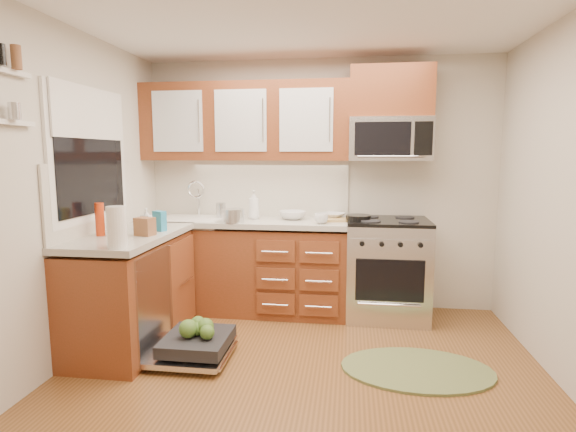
# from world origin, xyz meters

# --- Properties ---
(floor) EXTENTS (3.50, 3.50, 0.00)m
(floor) POSITION_xyz_m (0.00, 0.00, 0.00)
(floor) COLOR brown
(floor) RESTS_ON ground
(wall_back) EXTENTS (3.50, 0.04, 2.50)m
(wall_back) POSITION_xyz_m (0.00, 1.75, 1.25)
(wall_back) COLOR beige
(wall_back) RESTS_ON ground
(wall_front) EXTENTS (3.50, 0.04, 2.50)m
(wall_front) POSITION_xyz_m (0.00, -1.75, 1.25)
(wall_front) COLOR beige
(wall_front) RESTS_ON ground
(wall_left) EXTENTS (0.04, 3.50, 2.50)m
(wall_left) POSITION_xyz_m (-1.75, 0.00, 1.25)
(wall_left) COLOR beige
(wall_left) RESTS_ON ground
(base_cabinet_back) EXTENTS (2.05, 0.60, 0.85)m
(base_cabinet_back) POSITION_xyz_m (-0.73, 1.45, 0.42)
(base_cabinet_back) COLOR brown
(base_cabinet_back) RESTS_ON ground
(base_cabinet_left) EXTENTS (0.60, 1.25, 0.85)m
(base_cabinet_left) POSITION_xyz_m (-1.45, 0.52, 0.42)
(base_cabinet_left) COLOR brown
(base_cabinet_left) RESTS_ON ground
(countertop_back) EXTENTS (2.07, 0.64, 0.05)m
(countertop_back) POSITION_xyz_m (-0.72, 1.44, 0.90)
(countertop_back) COLOR #B8B5A8
(countertop_back) RESTS_ON base_cabinet_back
(countertop_left) EXTENTS (0.64, 1.27, 0.05)m
(countertop_left) POSITION_xyz_m (-1.44, 0.53, 0.90)
(countertop_left) COLOR #B8B5A8
(countertop_left) RESTS_ON base_cabinet_left
(backsplash_back) EXTENTS (2.05, 0.02, 0.57)m
(backsplash_back) POSITION_xyz_m (-0.73, 1.74, 1.21)
(backsplash_back) COLOR silver
(backsplash_back) RESTS_ON ground
(backsplash_left) EXTENTS (0.02, 1.25, 0.57)m
(backsplash_left) POSITION_xyz_m (-1.74, 0.52, 1.21)
(backsplash_left) COLOR silver
(backsplash_left) RESTS_ON ground
(upper_cabinets) EXTENTS (2.05, 0.35, 0.75)m
(upper_cabinets) POSITION_xyz_m (-0.73, 1.57, 1.88)
(upper_cabinets) COLOR brown
(upper_cabinets) RESTS_ON ground
(cabinet_over_mw) EXTENTS (0.76, 0.35, 0.47)m
(cabinet_over_mw) POSITION_xyz_m (0.68, 1.57, 2.13)
(cabinet_over_mw) COLOR brown
(cabinet_over_mw) RESTS_ON ground
(range) EXTENTS (0.76, 0.64, 0.95)m
(range) POSITION_xyz_m (0.68, 1.43, 0.47)
(range) COLOR silver
(range) RESTS_ON ground
(microwave) EXTENTS (0.76, 0.38, 0.40)m
(microwave) POSITION_xyz_m (0.68, 1.55, 1.70)
(microwave) COLOR silver
(microwave) RESTS_ON ground
(sink) EXTENTS (0.62, 0.50, 0.26)m
(sink) POSITION_xyz_m (-1.25, 1.42, 0.80)
(sink) COLOR white
(sink) RESTS_ON ground
(dishwasher) EXTENTS (0.70, 0.60, 0.20)m
(dishwasher) POSITION_xyz_m (-0.86, 0.30, 0.10)
(dishwasher) COLOR silver
(dishwasher) RESTS_ON ground
(window) EXTENTS (0.03, 1.05, 1.05)m
(window) POSITION_xyz_m (-1.74, 0.50, 1.55)
(window) COLOR white
(window) RESTS_ON ground
(window_blind) EXTENTS (0.02, 0.96, 0.40)m
(window_blind) POSITION_xyz_m (-1.71, 0.50, 1.88)
(window_blind) COLOR white
(window_blind) RESTS_ON ground
(shelf_upper) EXTENTS (0.04, 0.40, 0.03)m
(shelf_upper) POSITION_xyz_m (-1.72, -0.35, 2.05)
(shelf_upper) COLOR white
(shelf_upper) RESTS_ON ground
(shelf_lower) EXTENTS (0.04, 0.40, 0.03)m
(shelf_lower) POSITION_xyz_m (-1.72, -0.35, 1.75)
(shelf_lower) COLOR white
(shelf_lower) RESTS_ON ground
(rug) EXTENTS (1.11, 0.74, 0.02)m
(rug) POSITION_xyz_m (0.82, 0.33, 0.01)
(rug) COLOR olive
(rug) RESTS_ON ground
(skillet) EXTENTS (0.27, 0.27, 0.04)m
(skillet) POSITION_xyz_m (0.40, 1.38, 0.97)
(skillet) COLOR black
(skillet) RESTS_ON range
(stock_pot) EXTENTS (0.28, 0.28, 0.13)m
(stock_pot) POSITION_xyz_m (-0.77, 1.22, 0.99)
(stock_pot) COLOR silver
(stock_pot) RESTS_ON countertop_back
(cutting_board) EXTENTS (0.32, 0.24, 0.02)m
(cutting_board) POSITION_xyz_m (0.16, 1.43, 0.94)
(cutting_board) COLOR #AB8A4E
(cutting_board) RESTS_ON countertop_back
(canister) EXTENTS (0.11, 0.11, 0.16)m
(canister) POSITION_xyz_m (-0.96, 1.48, 1.00)
(canister) COLOR silver
(canister) RESTS_ON countertop_back
(paper_towel_roll) EXTENTS (0.16, 0.16, 0.29)m
(paper_towel_roll) POSITION_xyz_m (-1.25, -0.02, 1.07)
(paper_towel_roll) COLOR white
(paper_towel_roll) RESTS_ON countertop_left
(mustard_bottle) EXTENTS (0.07, 0.07, 0.21)m
(mustard_bottle) POSITION_xyz_m (-1.51, 0.42, 1.03)
(mustard_bottle) COLOR yellow
(mustard_bottle) RESTS_ON countertop_left
(red_bottle) EXTENTS (0.09, 0.09, 0.26)m
(red_bottle) POSITION_xyz_m (-1.62, 0.40, 1.05)
(red_bottle) COLOR red
(red_bottle) RESTS_ON countertop_left
(wooden_box) EXTENTS (0.16, 0.13, 0.14)m
(wooden_box) POSITION_xyz_m (-1.28, 0.46, 1.00)
(wooden_box) COLOR brown
(wooden_box) RESTS_ON countertop_left
(blue_carton) EXTENTS (0.12, 0.10, 0.17)m
(blue_carton) POSITION_xyz_m (-1.25, 0.67, 1.01)
(blue_carton) COLOR teal
(blue_carton) RESTS_ON countertop_left
(bowl_a) EXTENTS (0.31, 0.31, 0.06)m
(bowl_a) POSITION_xyz_m (0.15, 1.60, 0.95)
(bowl_a) COLOR #999999
(bowl_a) RESTS_ON countertop_back
(bowl_b) EXTENTS (0.29, 0.29, 0.08)m
(bowl_b) POSITION_xyz_m (-0.24, 1.49, 0.97)
(bowl_b) COLOR #999999
(bowl_b) RESTS_ON countertop_back
(cup) EXTENTS (0.16, 0.16, 0.10)m
(cup) POSITION_xyz_m (0.06, 1.25, 0.97)
(cup) COLOR #999999
(cup) RESTS_ON countertop_back
(soap_bottle_a) EXTENTS (0.13, 0.13, 0.28)m
(soap_bottle_a) POSITION_xyz_m (-0.62, 1.45, 1.07)
(soap_bottle_a) COLOR #999999
(soap_bottle_a) RESTS_ON countertop_back
(soap_bottle_b) EXTENTS (0.09, 0.09, 0.18)m
(soap_bottle_b) POSITION_xyz_m (-1.41, 0.77, 1.01)
(soap_bottle_b) COLOR #999999
(soap_bottle_b) RESTS_ON countertop_left
(soap_bottle_c) EXTENTS (0.16, 0.16, 0.16)m
(soap_bottle_c) POSITION_xyz_m (-1.31, 0.73, 1.01)
(soap_bottle_c) COLOR #999999
(soap_bottle_c) RESTS_ON countertop_left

